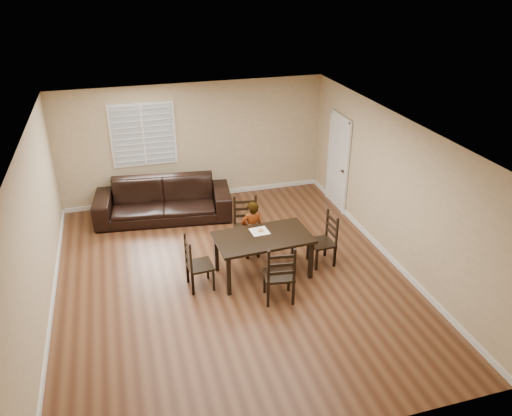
# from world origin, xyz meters

# --- Properties ---
(ground) EXTENTS (7.00, 7.00, 0.00)m
(ground) POSITION_xyz_m (0.00, 0.00, 0.00)
(ground) COLOR brown
(ground) RESTS_ON ground
(room) EXTENTS (6.04, 7.04, 2.72)m
(room) POSITION_xyz_m (0.04, 0.18, 1.81)
(room) COLOR #D1B58D
(room) RESTS_ON ground
(dining_table) EXTENTS (1.70, 1.02, 0.77)m
(dining_table) POSITION_xyz_m (0.57, -0.03, 0.69)
(dining_table) COLOR black
(dining_table) RESTS_ON ground
(chair_near) EXTENTS (0.53, 0.50, 1.04)m
(chair_near) POSITION_xyz_m (0.53, 1.02, 0.47)
(chair_near) COLOR black
(chair_near) RESTS_ON ground
(chair_far) EXTENTS (0.54, 0.51, 1.06)m
(chair_far) POSITION_xyz_m (0.59, -0.91, 0.48)
(chair_far) COLOR black
(chair_far) RESTS_ON ground
(chair_left) EXTENTS (0.44, 0.47, 0.98)m
(chair_left) POSITION_xyz_m (-0.69, -0.10, 0.45)
(chair_left) COLOR black
(chair_left) RESTS_ON ground
(chair_right) EXTENTS (0.44, 0.47, 0.99)m
(chair_right) POSITION_xyz_m (1.82, 0.04, 0.45)
(chair_right) COLOR black
(chair_right) RESTS_ON ground
(child) EXTENTS (0.44, 0.30, 1.17)m
(child) POSITION_xyz_m (0.53, 0.57, 0.58)
(child) COLOR gray
(child) RESTS_ON ground
(napkin) EXTENTS (0.33, 0.33, 0.00)m
(napkin) POSITION_xyz_m (0.56, 0.16, 0.78)
(napkin) COLOR beige
(napkin) RESTS_ON dining_table
(donut) EXTENTS (0.10, 0.10, 0.04)m
(donut) POSITION_xyz_m (0.58, 0.16, 0.80)
(donut) COLOR #B77642
(donut) RESTS_ON napkin
(sofa) EXTENTS (2.97, 1.46, 0.83)m
(sofa) POSITION_xyz_m (-0.86, 2.67, 0.42)
(sofa) COLOR black
(sofa) RESTS_ON ground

